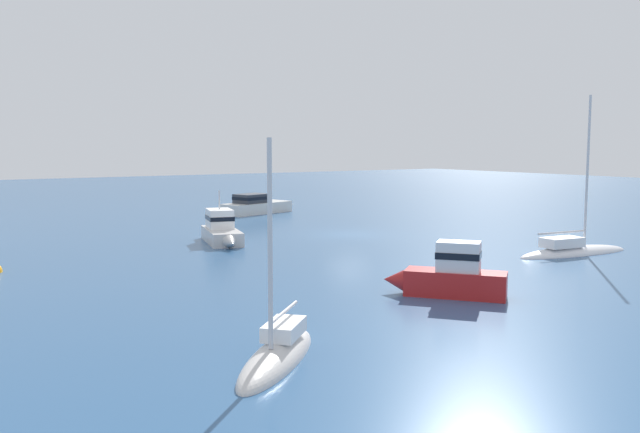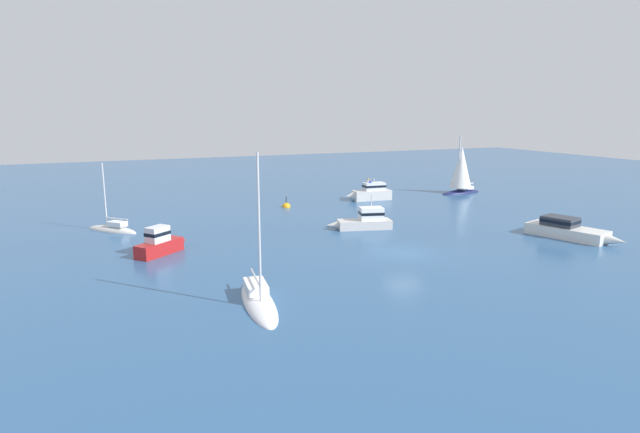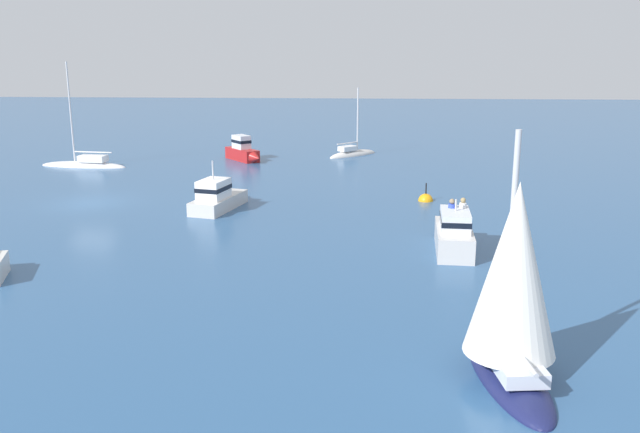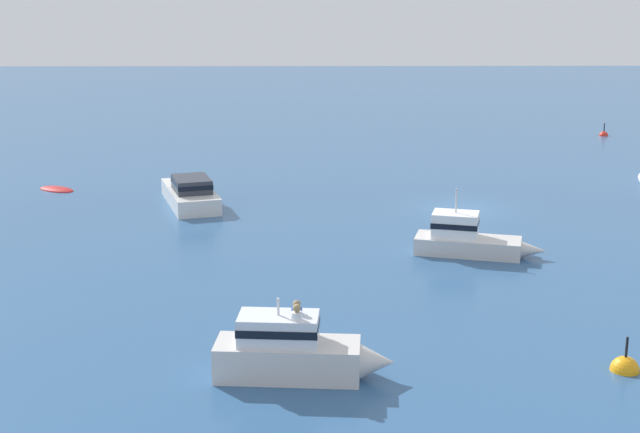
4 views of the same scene
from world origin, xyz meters
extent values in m
plane|color=#2D5684|center=(0.00, 0.00, 0.00)|extent=(160.00, 160.00, 0.00)
cube|color=silver|center=(8.49, 20.16, 0.54)|extent=(4.39, 1.88, 1.08)
cone|color=silver|center=(5.87, 20.36, 0.54)|extent=(1.15, 1.16, 1.08)
cube|color=silver|center=(8.75, 20.14, 1.51)|extent=(2.43, 1.43, 0.86)
cube|color=black|center=(8.75, 20.14, 1.56)|extent=(2.47, 1.47, 0.24)
cylinder|color=silver|center=(8.75, 20.14, 2.20)|extent=(0.08, 0.08, 0.53)
cylinder|color=white|center=(8.20, 20.54, 1.63)|extent=(0.32, 0.32, 1.10)
sphere|color=#9E8657|center=(8.20, 20.54, 2.30)|extent=(0.24, 0.24, 0.24)
cylinder|color=blue|center=(8.21, 20.04, 1.60)|extent=(0.32, 0.32, 1.04)
sphere|color=#8F795C|center=(8.21, 20.04, 2.25)|extent=(0.24, 0.24, 0.24)
ellipsoid|color=#B21E1E|center=(22.15, -4.56, 0.00)|extent=(2.61, 2.17, 0.34)
cube|color=silver|center=(14.16, -1.11, 0.43)|extent=(3.84, 6.26, 0.86)
cone|color=silver|center=(15.22, -4.57, 0.43)|extent=(1.25, 1.65, 0.86)
cube|color=#2D333D|center=(13.99, -0.56, 1.21)|extent=(2.41, 2.87, 0.71)
cube|color=black|center=(13.99, -0.56, 1.25)|extent=(2.46, 2.92, 0.24)
cube|color=silver|center=(1.05, 7.89, 0.37)|extent=(4.74, 2.72, 0.74)
cone|color=silver|center=(-1.61, 8.58, 0.37)|extent=(1.27, 1.00, 0.74)
cube|color=white|center=(1.60, 7.75, 1.28)|extent=(2.20, 1.76, 1.07)
cube|color=black|center=(1.60, 7.75, 1.33)|extent=(2.25, 1.81, 0.24)
cylinder|color=silver|center=(1.60, 7.75, 2.34)|extent=(0.08, 0.08, 1.06)
sphere|color=orange|center=(-1.70, 19.85, 0.00)|extent=(0.89, 0.89, 0.89)
cylinder|color=black|center=(-1.70, 19.85, 0.76)|extent=(0.08, 0.08, 0.64)
sphere|color=red|center=(-14.44, -22.42, 0.00)|extent=(0.67, 0.67, 0.67)
cylinder|color=black|center=(-14.44, -22.42, 0.65)|extent=(0.08, 0.08, 0.63)
camera|label=1|loc=(-32.95, 23.30, 5.44)|focal=37.61mm
camera|label=2|loc=(-19.11, -29.65, 9.79)|focal=28.97mm
camera|label=3|loc=(38.65, 15.81, 9.17)|focal=38.55mm
camera|label=4|loc=(7.76, 44.78, 11.42)|focal=50.35mm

